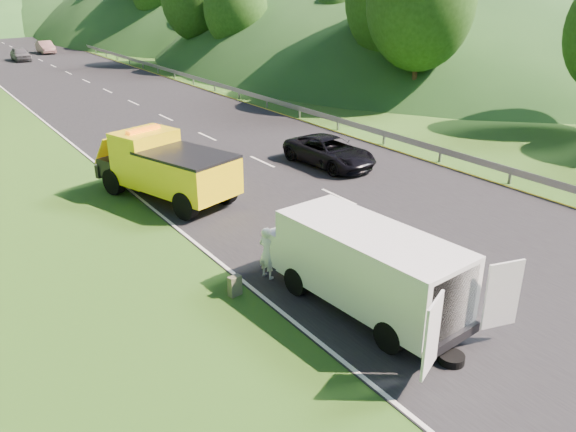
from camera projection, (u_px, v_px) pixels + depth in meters
ground at (345, 250)px, 18.75m from camera, size 320.00×320.00×0.00m
road_surface at (86, 81)px, 50.74m from camera, size 14.00×200.00×0.02m
guardrail at (119, 61)px, 64.07m from camera, size 0.06×140.00×1.52m
tree_line_right at (192, 48)px, 76.41m from camera, size 14.00×140.00×14.00m
tow_truck at (166, 167)px, 22.72m from camera, size 4.17×6.90×2.79m
white_van at (364, 264)px, 14.95m from camera, size 3.60×6.76×2.34m
woman at (267, 277)px, 16.99m from camera, size 0.57×0.68×1.63m
child at (322, 268)px, 17.54m from camera, size 0.51×0.44×0.91m
worker at (426, 346)px, 13.81m from camera, size 1.31×1.00×1.78m
suitcase at (235, 286)px, 15.92m from camera, size 0.40×0.26×0.61m
spare_tire at (451, 363)px, 13.19m from camera, size 0.62×0.62×0.20m
passing_suv at (329, 166)px, 27.38m from camera, size 2.61×5.12×1.38m
dist_car_a at (22, 61)px, 63.87m from camera, size 1.73×4.30×1.47m
dist_car_b at (46, 53)px, 70.69m from camera, size 1.57×4.50×1.48m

